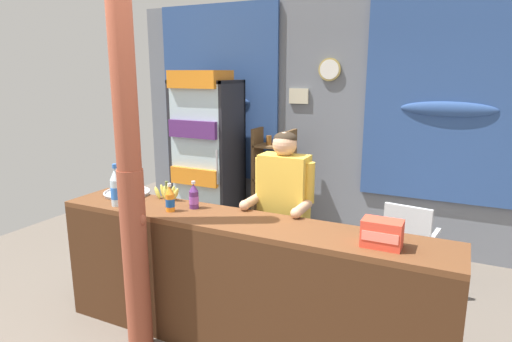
{
  "coord_description": "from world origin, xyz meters",
  "views": [
    {
      "loc": [
        1.47,
        -2.13,
        2.03
      ],
      "look_at": [
        -0.02,
        0.92,
        1.24
      ],
      "focal_mm": 30.43,
      "sensor_mm": 36.0,
      "label": 1
    }
  ],
  "objects_px": {
    "soda_bottle_grape_soda": "(194,197)",
    "soda_bottle_orange_soda": "(170,200)",
    "stall_counter": "(233,277)",
    "banana_bunch": "(167,193)",
    "pastry_tray": "(127,192)",
    "soda_bottle_water": "(116,188)",
    "timber_post": "(130,178)",
    "bottle_shelf_rack": "(274,183)",
    "plastic_lawn_chair": "(409,240)",
    "snack_box_crackers": "(382,233)",
    "drink_fridge": "(207,148)",
    "shopkeeper": "(283,205)"
  },
  "relations": [
    {
      "from": "soda_bottle_grape_soda",
      "to": "soda_bottle_orange_soda",
      "type": "distance_m",
      "value": 0.18
    },
    {
      "from": "stall_counter",
      "to": "banana_bunch",
      "type": "xyz_separation_m",
      "value": [
        -0.77,
        0.28,
        0.46
      ]
    },
    {
      "from": "soda_bottle_orange_soda",
      "to": "soda_bottle_grape_soda",
      "type": "bearing_deg",
      "value": 49.73
    },
    {
      "from": "banana_bunch",
      "to": "pastry_tray",
      "type": "bearing_deg",
      "value": -176.24
    },
    {
      "from": "soda_bottle_water",
      "to": "pastry_tray",
      "type": "relative_size",
      "value": 0.85
    },
    {
      "from": "banana_bunch",
      "to": "timber_post",
      "type": "bearing_deg",
      "value": -78.45
    },
    {
      "from": "bottle_shelf_rack",
      "to": "plastic_lawn_chair",
      "type": "distance_m",
      "value": 1.79
    },
    {
      "from": "soda_bottle_orange_soda",
      "to": "snack_box_crackers",
      "type": "xyz_separation_m",
      "value": [
        1.56,
        0.0,
        -0.01
      ]
    },
    {
      "from": "drink_fridge",
      "to": "soda_bottle_grape_soda",
      "type": "height_order",
      "value": "drink_fridge"
    },
    {
      "from": "timber_post",
      "to": "drink_fridge",
      "type": "relative_size",
      "value": 1.34
    },
    {
      "from": "plastic_lawn_chair",
      "to": "drink_fridge",
      "type": "bearing_deg",
      "value": 170.95
    },
    {
      "from": "timber_post",
      "to": "banana_bunch",
      "type": "bearing_deg",
      "value": 101.55
    },
    {
      "from": "bottle_shelf_rack",
      "to": "snack_box_crackers",
      "type": "xyz_separation_m",
      "value": [
        1.64,
        -2.13,
        0.37
      ]
    },
    {
      "from": "bottle_shelf_rack",
      "to": "timber_post",
      "type": "bearing_deg",
      "value": -90.3
    },
    {
      "from": "shopkeeper",
      "to": "soda_bottle_orange_soda",
      "type": "height_order",
      "value": "shopkeeper"
    },
    {
      "from": "shopkeeper",
      "to": "soda_bottle_water",
      "type": "relative_size",
      "value": 4.71
    },
    {
      "from": "timber_post",
      "to": "plastic_lawn_chair",
      "type": "distance_m",
      "value": 2.59
    },
    {
      "from": "drink_fridge",
      "to": "pastry_tray",
      "type": "height_order",
      "value": "drink_fridge"
    },
    {
      "from": "soda_bottle_grape_soda",
      "to": "snack_box_crackers",
      "type": "relative_size",
      "value": 0.92
    },
    {
      "from": "plastic_lawn_chair",
      "to": "soda_bottle_water",
      "type": "height_order",
      "value": "soda_bottle_water"
    },
    {
      "from": "timber_post",
      "to": "soda_bottle_grape_soda",
      "type": "xyz_separation_m",
      "value": [
        0.21,
        0.45,
        -0.23
      ]
    },
    {
      "from": "stall_counter",
      "to": "shopkeeper",
      "type": "distance_m",
      "value": 0.71
    },
    {
      "from": "timber_post",
      "to": "bottle_shelf_rack",
      "type": "xyz_separation_m",
      "value": [
        0.01,
        2.44,
        -0.6
      ]
    },
    {
      "from": "plastic_lawn_chair",
      "to": "shopkeeper",
      "type": "distance_m",
      "value": 1.39
    },
    {
      "from": "plastic_lawn_chair",
      "to": "soda_bottle_orange_soda",
      "type": "height_order",
      "value": "soda_bottle_orange_soda"
    },
    {
      "from": "bottle_shelf_rack",
      "to": "banana_bunch",
      "type": "relative_size",
      "value": 5.21
    },
    {
      "from": "soda_bottle_grape_soda",
      "to": "soda_bottle_water",
      "type": "bearing_deg",
      "value": -160.36
    },
    {
      "from": "shopkeeper",
      "to": "soda_bottle_orange_soda",
      "type": "distance_m",
      "value": 0.89
    },
    {
      "from": "stall_counter",
      "to": "pastry_tray",
      "type": "distance_m",
      "value": 1.27
    },
    {
      "from": "stall_counter",
      "to": "bottle_shelf_rack",
      "type": "height_order",
      "value": "bottle_shelf_rack"
    },
    {
      "from": "timber_post",
      "to": "soda_bottle_orange_soda",
      "type": "distance_m",
      "value": 0.39
    },
    {
      "from": "pastry_tray",
      "to": "stall_counter",
      "type": "bearing_deg",
      "value": -12.33
    },
    {
      "from": "plastic_lawn_chair",
      "to": "snack_box_crackers",
      "type": "relative_size",
      "value": 3.64
    },
    {
      "from": "plastic_lawn_chair",
      "to": "banana_bunch",
      "type": "xyz_separation_m",
      "value": [
        -1.78,
        -1.26,
        0.56
      ]
    },
    {
      "from": "plastic_lawn_chair",
      "to": "snack_box_crackers",
      "type": "xyz_separation_m",
      "value": [
        -0.02,
        -1.49,
        0.59
      ]
    },
    {
      "from": "bottle_shelf_rack",
      "to": "soda_bottle_water",
      "type": "distance_m",
      "value": 2.28
    },
    {
      "from": "soda_bottle_grape_soda",
      "to": "soda_bottle_orange_soda",
      "type": "bearing_deg",
      "value": -130.27
    },
    {
      "from": "bottle_shelf_rack",
      "to": "banana_bunch",
      "type": "xyz_separation_m",
      "value": [
        -0.12,
        -1.9,
        0.35
      ]
    },
    {
      "from": "snack_box_crackers",
      "to": "pastry_tray",
      "type": "bearing_deg",
      "value": 174.53
    },
    {
      "from": "plastic_lawn_chair",
      "to": "banana_bunch",
      "type": "bearing_deg",
      "value": -144.77
    },
    {
      "from": "pastry_tray",
      "to": "soda_bottle_water",
      "type": "bearing_deg",
      "value": -61.84
    },
    {
      "from": "drink_fridge",
      "to": "soda_bottle_grape_soda",
      "type": "xyz_separation_m",
      "value": [
        0.99,
        -1.75,
        -0.03
      ]
    },
    {
      "from": "soda_bottle_water",
      "to": "pastry_tray",
      "type": "xyz_separation_m",
      "value": [
        -0.15,
        0.28,
        -0.12
      ]
    },
    {
      "from": "timber_post",
      "to": "soda_bottle_orange_soda",
      "type": "bearing_deg",
      "value": 72.63
    },
    {
      "from": "shopkeeper",
      "to": "pastry_tray",
      "type": "bearing_deg",
      "value": -166.4
    },
    {
      "from": "plastic_lawn_chair",
      "to": "soda_bottle_water",
      "type": "bearing_deg",
      "value": -142.51
    },
    {
      "from": "banana_bunch",
      "to": "soda_bottle_orange_soda",
      "type": "bearing_deg",
      "value": -49.07
    },
    {
      "from": "drink_fridge",
      "to": "banana_bunch",
      "type": "xyz_separation_m",
      "value": [
        0.66,
        -1.65,
        -0.06
      ]
    },
    {
      "from": "bottle_shelf_rack",
      "to": "snack_box_crackers",
      "type": "bearing_deg",
      "value": -52.44
    },
    {
      "from": "shopkeeper",
      "to": "banana_bunch",
      "type": "bearing_deg",
      "value": -162.22
    }
  ]
}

